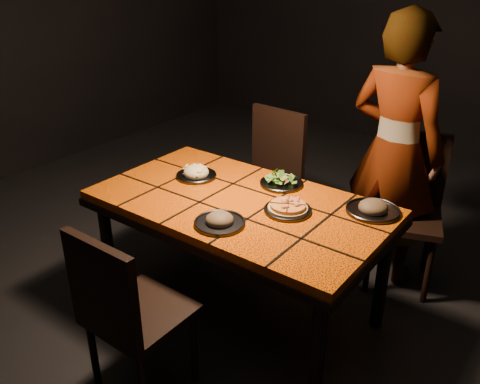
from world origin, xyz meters
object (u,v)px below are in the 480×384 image
Objects in this scene: chair_far_right at (406,199)px; plate_pizza at (288,208)px; chair_far_left at (268,170)px; dining_table at (240,213)px; plate_pasta at (196,174)px; diner at (395,152)px; chair_near at (125,309)px.

chair_far_right reaches higher than plate_pizza.
chair_far_right is at bearing 12.14° from chair_far_left.
dining_table is 6.61× the size of plate_pasta.
dining_table is 0.94× the size of diner.
chair_near is 1.68m from chair_far_left.
plate_pasta is (-0.68, 0.05, 0.00)m from plate_pizza.
chair_near is 0.54× the size of diner.
chair_near reaches higher than plate_pizza.
chair_far_right reaches higher than dining_table.
dining_table is 1.64× the size of chair_far_left.
chair_far_left reaches higher than chair_near.
diner is (0.85, 0.13, 0.29)m from chair_far_left.
diner reaches higher than dining_table.
diner is at bearing 12.26° from chair_far_left.
diner reaches higher than plate_pizza.
dining_table is 0.85m from chair_near.
dining_table is at bearing -141.87° from chair_far_right.
chair_far_right is 0.57× the size of diner.
dining_table is 1.66× the size of chair_far_right.
dining_table is 1.08m from diner.
diner is at bearing 62.06° from dining_table.
dining_table is 5.72× the size of plate_pizza.
plate_pasta is at bearing -67.65° from chair_near.
plate_pizza is 0.68m from plate_pasta.
chair_far_right reaches higher than chair_near.
dining_table is 0.42m from plate_pasta.
chair_far_left is 0.91m from diner.
dining_table is at bearing -62.97° from chair_far_left.
plate_pasta is at bearing -158.88° from chair_far_right.
plate_pizza is at bearing -4.14° from plate_pasta.
plate_pasta is (-0.38, 0.93, 0.24)m from chair_near.
chair_far_right reaches higher than plate_pasta.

